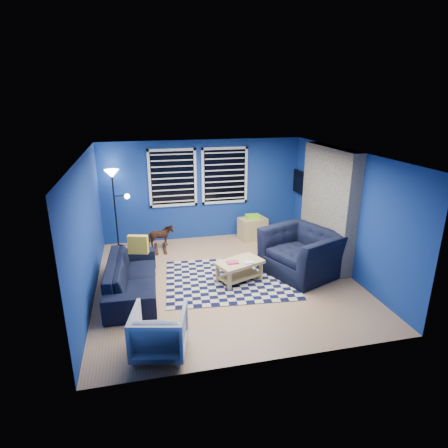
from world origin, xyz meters
name	(u,v)px	position (x,y,z in m)	size (l,w,h in m)	color
floor	(226,280)	(0.00, 0.00, 0.00)	(5.00, 5.00, 0.00)	tan
ceiling	(226,154)	(0.00, 0.00, 2.50)	(5.00, 5.00, 0.00)	white
wall_back	(203,190)	(0.00, 2.50, 1.25)	(5.00, 5.00, 0.00)	navy
wall_left	(87,230)	(-2.50, 0.00, 1.25)	(5.00, 5.00, 0.00)	navy
wall_right	(345,212)	(2.50, 0.00, 1.25)	(5.00, 5.00, 0.00)	navy
fireplace	(327,208)	(2.36, 0.50, 1.20)	(0.65, 2.00, 2.50)	gray
window_left	(173,178)	(-0.75, 2.46, 1.60)	(1.17, 0.06, 1.42)	black
window_right	(225,176)	(0.55, 2.46, 1.60)	(1.17, 0.06, 1.42)	black
tv	(302,184)	(2.45, 2.00, 1.40)	(0.07, 1.00, 0.58)	black
rug	(229,279)	(0.07, -0.01, 0.01)	(2.50, 2.00, 0.02)	black
sofa	(132,276)	(-1.81, -0.10, 0.32)	(0.86, 2.21, 0.64)	black
armchair_big	(301,252)	(1.57, -0.05, 0.46)	(1.23, 1.41, 0.92)	black
armchair_bent	(159,331)	(-1.42, -1.98, 0.35)	(0.74, 0.77, 0.70)	gray
rocking_horse	(160,237)	(-1.17, 1.84, 0.34)	(0.63, 0.29, 0.54)	#442515
coffee_table	(239,267)	(0.25, -0.12, 0.31)	(1.03, 0.81, 0.45)	tan
cabinet	(252,228)	(1.19, 2.08, 0.29)	(0.74, 0.56, 0.65)	tan
floor_lamp	(114,185)	(-2.13, 2.24, 1.56)	(0.52, 0.32, 1.90)	black
throw_pillow	(138,245)	(-1.66, 0.21, 0.82)	(0.38, 0.11, 0.36)	gold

